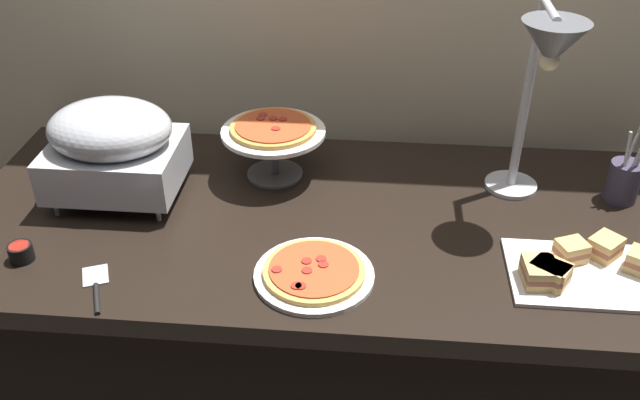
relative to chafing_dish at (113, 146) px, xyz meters
The scene contains 9 objects.
buffet_table 0.77m from the chafing_dish, ahead, with size 1.90×0.84×0.76m.
chafing_dish is the anchor object (origin of this frame).
heat_lamp 1.08m from the chafing_dish, ahead, with size 0.15×0.30×0.53m.
pizza_plate_front 0.64m from the chafing_dish, 28.55° to the right, with size 0.27×0.27×0.03m.
pizza_plate_center 0.42m from the chafing_dish, 19.65° to the left, with size 0.28×0.28×0.16m.
sandwich_platter 1.18m from the chafing_dish, 11.88° to the right, with size 0.37×0.24×0.06m.
sauce_cup_near 0.35m from the chafing_dish, 115.12° to the right, with size 0.06×0.06×0.04m.
utensil_holder 1.33m from the chafing_dish, ahead, with size 0.08×0.08×0.23m.
serving_spatula 0.41m from the chafing_dish, 79.66° to the right, with size 0.10×0.17×0.01m.
Camera 1 is at (0.11, -1.45, 1.76)m, focal length 38.65 mm.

